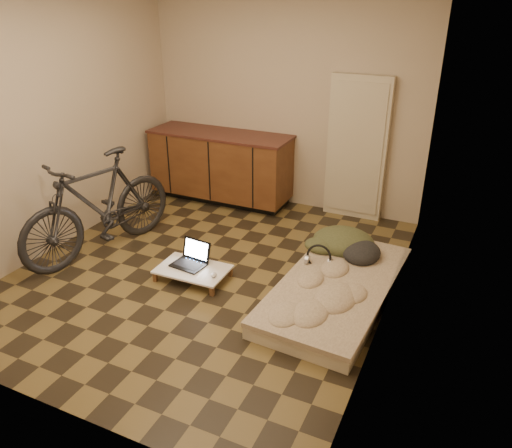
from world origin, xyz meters
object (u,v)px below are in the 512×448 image
at_px(bicycle, 98,200).
at_px(lap_desk, 193,270).
at_px(futon, 336,289).
at_px(laptop, 191,259).

height_order(bicycle, lap_desk, bicycle).
bearing_deg(futon, lap_desk, -164.65).
distance_m(futon, lap_desk, 1.38).
xyz_separation_m(bicycle, lap_desk, (1.15, -0.08, -0.50)).
bearing_deg(bicycle, laptop, 14.18).
bearing_deg(bicycle, lap_desk, 10.29).
bearing_deg(lap_desk, futon, 10.52).
distance_m(bicycle, futon, 2.56).
height_order(bicycle, laptop, bicycle).
xyz_separation_m(lap_desk, laptop, (-0.06, 0.08, 0.06)).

